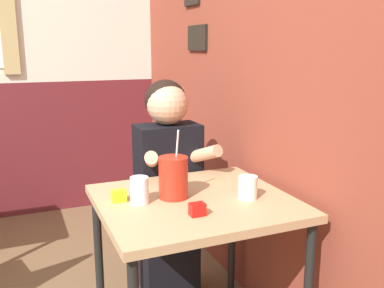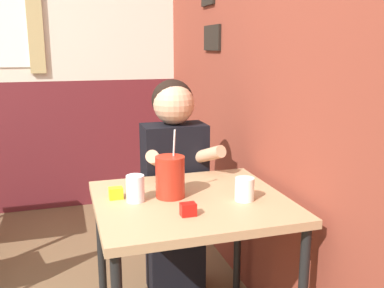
{
  "view_description": "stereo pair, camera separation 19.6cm",
  "coord_description": "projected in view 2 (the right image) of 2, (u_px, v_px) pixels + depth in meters",
  "views": [
    {
      "loc": [
        0.16,
        -1.32,
        1.38
      ],
      "look_at": [
        0.9,
        0.44,
        0.94
      ],
      "focal_mm": 40.0,
      "sensor_mm": 36.0,
      "label": 1
    },
    {
      "loc": [
        0.34,
        -1.39,
        1.38
      ],
      "look_at": [
        0.9,
        0.44,
        0.94
      ],
      "focal_mm": 40.0,
      "sensor_mm": 36.0,
      "label": 2
    }
  ],
  "objects": [
    {
      "name": "glass_near_pitcher",
      "position": [
        135.0,
        188.0,
        1.81
      ],
      "size": [
        0.08,
        0.08,
        0.11
      ],
      "color": "silver",
      "rests_on": "main_table"
    },
    {
      "name": "condiment_mustard",
      "position": [
        116.0,
        193.0,
        1.85
      ],
      "size": [
        0.06,
        0.04,
        0.05
      ],
      "color": "yellow",
      "rests_on": "main_table"
    },
    {
      "name": "back_wall",
      "position": [
        13.0,
        50.0,
        3.41
      ],
      "size": [
        5.61,
        0.09,
        2.7
      ],
      "color": "beige",
      "rests_on": "ground_plane"
    },
    {
      "name": "glass_center",
      "position": [
        244.0,
        189.0,
        1.82
      ],
      "size": [
        0.08,
        0.08,
        0.1
      ],
      "color": "silver",
      "rests_on": "main_table"
    },
    {
      "name": "brick_wall_right",
      "position": [
        225.0,
        51.0,
        2.67
      ],
      "size": [
        0.08,
        4.33,
        2.7
      ],
      "color": "brown",
      "rests_on": "ground_plane"
    },
    {
      "name": "main_table",
      "position": [
        191.0,
        216.0,
        1.87
      ],
      "size": [
        0.82,
        0.75,
        0.73
      ],
      "color": "tan",
      "rests_on": "ground_plane"
    },
    {
      "name": "cocktail_pitcher",
      "position": [
        170.0,
        177.0,
        1.86
      ],
      "size": [
        0.13,
        0.13,
        0.3
      ],
      "color": "#B22819",
      "rests_on": "main_table"
    },
    {
      "name": "person_seated",
      "position": [
        174.0,
        181.0,
        2.35
      ],
      "size": [
        0.42,
        0.42,
        1.21
      ],
      "color": "black",
      "rests_on": "ground_plane"
    },
    {
      "name": "condiment_ketchup",
      "position": [
        188.0,
        209.0,
        1.66
      ],
      "size": [
        0.06,
        0.04,
        0.05
      ],
      "color": "#B7140F",
      "rests_on": "main_table"
    }
  ]
}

